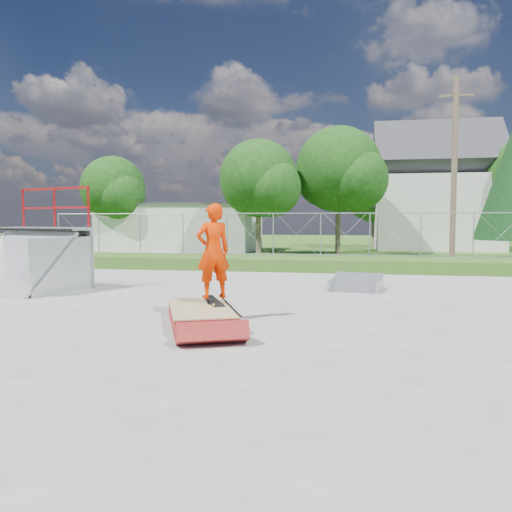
{
  "coord_description": "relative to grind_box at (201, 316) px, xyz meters",
  "views": [
    {
      "loc": [
        3.17,
        -10.42,
        1.95
      ],
      "look_at": [
        0.93,
        1.54,
        1.1
      ],
      "focal_mm": 35.0,
      "sensor_mm": 36.0,
      "label": 1
    }
  ],
  "objects": [
    {
      "name": "tree_left_near",
      "position": [
        -2.2,
        19.34,
        4.07
      ],
      "size": [
        4.76,
        4.48,
        6.65
      ],
      "color": "brown",
      "rests_on": "ground"
    },
    {
      "name": "skater",
      "position": [
        0.14,
        0.37,
        1.13
      ],
      "size": [
        0.8,
        0.73,
        1.83
      ],
      "primitive_type": "imported",
      "rotation": [
        0.0,
        0.0,
        3.72
      ],
      "color": "red",
      "rests_on": "grind_box"
    },
    {
      "name": "grass_berm",
      "position": [
        -0.45,
        11.01,
        0.08
      ],
      "size": [
        24.0,
        3.0,
        0.5
      ],
      "primitive_type": "cube",
      "color": "#2C5317",
      "rests_on": "ground"
    },
    {
      "name": "chain_link_fence",
      "position": [
        -0.45,
        12.01,
        1.23
      ],
      "size": [
        20.0,
        0.06,
        1.8
      ],
      "primitive_type": null,
      "color": "#93969B",
      "rests_on": "grass_berm"
    },
    {
      "name": "concrete_pad",
      "position": [
        -0.45,
        1.51,
        -0.15
      ],
      "size": [
        20.0,
        16.0,
        0.04
      ],
      "primitive_type": "cube",
      "color": "gray",
      "rests_on": "ground"
    },
    {
      "name": "concrete_stairs",
      "position": [
        -8.95,
        10.21,
        0.23
      ],
      "size": [
        1.5,
        1.6,
        0.8
      ],
      "primitive_type": null,
      "color": "gray",
      "rests_on": "ground"
    },
    {
      "name": "tree_left_far",
      "position": [
        -12.22,
        21.35,
        3.76
      ],
      "size": [
        4.42,
        4.16,
        6.18
      ],
      "color": "brown",
      "rests_on": "ground"
    },
    {
      "name": "grind_box",
      "position": [
        0.0,
        0.0,
        0.0
      ],
      "size": [
        1.94,
        2.58,
        0.35
      ],
      "rotation": [
        0.0,
        0.0,
        0.4
      ],
      "color": "maroon",
      "rests_on": "concrete_pad"
    },
    {
      "name": "tree_back_mid",
      "position": [
        4.76,
        29.36,
        3.46
      ],
      "size": [
        4.08,
        3.84,
        5.7
      ],
      "color": "brown",
      "rests_on": "ground"
    },
    {
      "name": "utility_building_flat",
      "position": [
        -8.45,
        23.51,
        1.33
      ],
      "size": [
        10.0,
        6.0,
        3.0
      ],
      "primitive_type": "cube",
      "color": "silver",
      "rests_on": "ground"
    },
    {
      "name": "quarter_pipe",
      "position": [
        -6.2,
        3.41,
        1.29
      ],
      "size": [
        3.5,
        3.2,
        2.93
      ],
      "primitive_type": null,
      "rotation": [
        0.0,
        0.0,
        -0.28
      ],
      "color": "#B0B2B8",
      "rests_on": "concrete_pad"
    },
    {
      "name": "ground",
      "position": [
        -0.45,
        1.51,
        -0.17
      ],
      "size": [
        120.0,
        120.0,
        0.0
      ],
      "primitive_type": "plane",
      "color": "#2C5317",
      "rests_on": "ground"
    },
    {
      "name": "skateboard",
      "position": [
        0.14,
        0.37,
        0.22
      ],
      "size": [
        0.63,
        0.78,
        0.13
      ],
      "primitive_type": "cube",
      "rotation": [
        0.14,
        0.0,
        0.61
      ],
      "color": "black",
      "rests_on": "grind_box"
    },
    {
      "name": "gable_house",
      "position": [
        8.55,
        27.51,
        3.66
      ],
      "size": [
        8.4,
        6.08,
        8.94
      ],
      "color": "silver",
      "rests_on": "ground"
    },
    {
      "name": "flat_bank_ramp",
      "position": [
        2.92,
        5.22,
        0.03
      ],
      "size": [
        1.58,
        1.65,
        0.42
      ],
      "primitive_type": null,
      "rotation": [
        0.0,
        0.0,
        -0.16
      ],
      "color": "#B0B2B8",
      "rests_on": "concrete_pad"
    },
    {
      "name": "tree_center",
      "position": [
        2.33,
        21.32,
        4.67
      ],
      "size": [
        5.44,
        5.12,
        7.6
      ],
      "color": "brown",
      "rests_on": "ground"
    },
    {
      "name": "utility_pole",
      "position": [
        7.05,
        13.51,
        3.83
      ],
      "size": [
        0.24,
        0.24,
        8.0
      ],
      "primitive_type": "cylinder",
      "color": "brown",
      "rests_on": "ground"
    }
  ]
}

